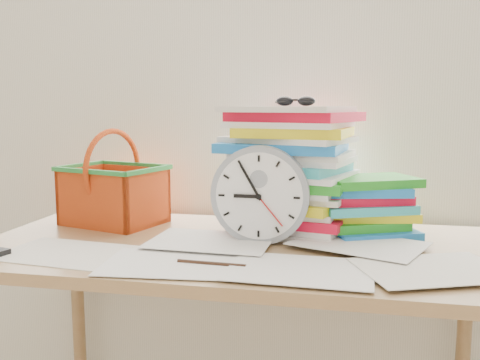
% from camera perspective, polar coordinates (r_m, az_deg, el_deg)
% --- Properties ---
extents(curtain, '(2.40, 0.01, 2.50)m').
position_cam_1_polar(curtain, '(1.79, 2.38, 13.72)').
color(curtain, white).
rests_on(curtain, room_shell).
extents(desk, '(1.40, 0.70, 0.75)m').
position_cam_1_polar(desk, '(1.47, -0.20, -9.64)').
color(desk, olive).
rests_on(desk, ground).
extents(paper_stack, '(0.43, 0.38, 0.37)m').
position_cam_1_polar(paper_stack, '(1.58, 5.35, 1.13)').
color(paper_stack, white).
rests_on(paper_stack, desk).
extents(clock, '(0.27, 0.05, 0.27)m').
position_cam_1_polar(clock, '(1.44, 2.20, -1.57)').
color(clock, '#8F959F').
rests_on(clock, desk).
extents(sunglasses, '(0.14, 0.13, 0.03)m').
position_cam_1_polar(sunglasses, '(1.56, 5.93, 8.38)').
color(sunglasses, black).
rests_on(sunglasses, paper_stack).
extents(book_stack, '(0.34, 0.30, 0.17)m').
position_cam_1_polar(book_stack, '(1.58, 13.35, -2.70)').
color(book_stack, white).
rests_on(book_stack, desk).
extents(basket, '(0.34, 0.30, 0.29)m').
position_cam_1_polar(basket, '(1.72, -13.35, 0.24)').
color(basket, '#DF4D15').
rests_on(basket, desk).
extents(pen, '(0.17, 0.02, 0.01)m').
position_cam_1_polar(pen, '(1.26, -3.08, -8.92)').
color(pen, black).
rests_on(pen, desk).
extents(scattered_papers, '(1.26, 0.42, 0.02)m').
position_cam_1_polar(scattered_papers, '(1.45, -0.20, -6.60)').
color(scattered_papers, white).
rests_on(scattered_papers, desk).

